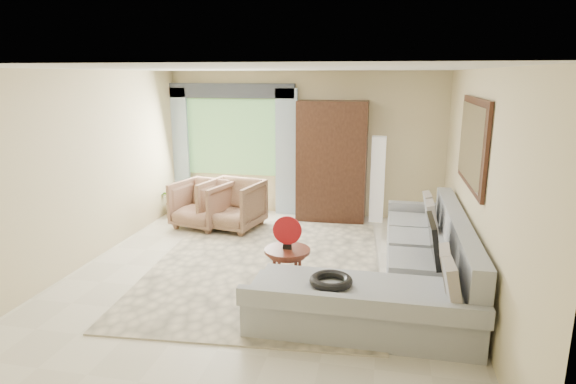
% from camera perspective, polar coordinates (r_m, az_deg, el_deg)
% --- Properties ---
extents(ground, '(6.00, 6.00, 0.00)m').
position_cam_1_polar(ground, '(6.31, -2.91, -9.94)').
color(ground, silver).
rests_on(ground, ground).
extents(area_rug, '(3.27, 4.20, 0.02)m').
position_cam_1_polar(area_rug, '(6.61, -2.60, -8.71)').
color(area_rug, beige).
rests_on(area_rug, ground).
extents(sectional_sofa, '(2.30, 3.46, 0.90)m').
position_cam_1_polar(sectional_sofa, '(5.87, 13.94, -9.23)').
color(sectional_sofa, '#979A9F').
rests_on(sectional_sofa, ground).
extents(tv_screen, '(0.14, 0.74, 0.48)m').
position_cam_1_polar(tv_screen, '(5.69, 16.91, -5.47)').
color(tv_screen, black).
rests_on(tv_screen, sectional_sofa).
extents(garden_hose, '(0.43, 0.43, 0.09)m').
position_cam_1_polar(garden_hose, '(4.87, 5.12, -10.44)').
color(garden_hose, black).
rests_on(garden_hose, sectional_sofa).
extents(coffee_table, '(0.54, 0.54, 0.54)m').
position_cam_1_polar(coffee_table, '(5.77, -0.09, -9.18)').
color(coffee_table, '#4D2114').
rests_on(coffee_table, ground).
extents(red_disc, '(0.34, 0.04, 0.34)m').
position_cam_1_polar(red_disc, '(5.60, -0.09, -4.57)').
color(red_disc, '#9F0F15').
rests_on(red_disc, coffee_table).
extents(armchair_left, '(1.05, 1.06, 0.80)m').
position_cam_1_polar(armchair_left, '(8.28, -10.10, -1.41)').
color(armchair_left, '#8A5F4B').
rests_on(armchair_left, ground).
extents(armchair_right, '(1.06, 1.08, 0.83)m').
position_cam_1_polar(armchair_right, '(8.09, -6.61, -1.52)').
color(armchair_right, '#9A7054').
rests_on(armchair_right, ground).
extents(potted_plant, '(0.62, 0.59, 0.56)m').
position_cam_1_polar(potted_plant, '(9.07, -13.07, -1.00)').
color(potted_plant, '#999999').
rests_on(potted_plant, ground).
extents(armoire, '(1.20, 0.55, 2.10)m').
position_cam_1_polar(armoire, '(8.49, 5.23, 3.63)').
color(armoire, black).
rests_on(armoire, ground).
extents(floor_lamp, '(0.24, 0.24, 1.50)m').
position_cam_1_polar(floor_lamp, '(8.56, 10.56, 1.49)').
color(floor_lamp, silver).
rests_on(floor_lamp, ground).
extents(window, '(1.80, 0.04, 1.40)m').
position_cam_1_polar(window, '(9.08, -6.61, 6.50)').
color(window, '#669E59').
rests_on(window, wall_back).
extents(curtain_left, '(0.40, 0.08, 2.30)m').
position_cam_1_polar(curtain_left, '(9.41, -12.84, 4.96)').
color(curtain_left, '#9EB7CC').
rests_on(curtain_left, ground).
extents(curtain_right, '(0.40, 0.08, 2.30)m').
position_cam_1_polar(curtain_right, '(8.76, -0.18, 4.67)').
color(curtain_right, '#9EB7CC').
rests_on(curtain_right, ground).
extents(valance, '(2.40, 0.12, 0.26)m').
position_cam_1_polar(valance, '(8.95, -6.90, 11.84)').
color(valance, '#1E232D').
rests_on(valance, wall_back).
extents(wall_mirror, '(0.05, 1.70, 1.05)m').
position_cam_1_polar(wall_mirror, '(6.07, 21.02, 5.42)').
color(wall_mirror, black).
rests_on(wall_mirror, wall_right).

